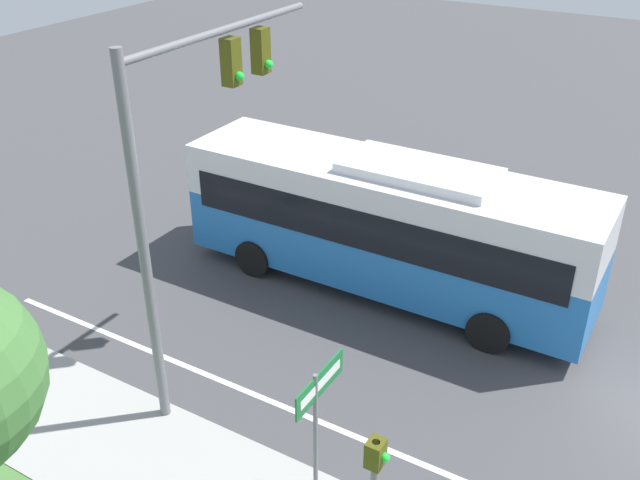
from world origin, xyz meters
TOP-DOWN VIEW (x-y plane):
  - bus at (1.60, 7.44)m, footprint 2.76×10.46m
  - signal_gantry at (-3.57, 9.06)m, footprint 5.41×0.41m
  - street_sign at (-5.33, 5.33)m, footprint 1.44×0.08m

SIDE VIEW (x-z plane):
  - bus at x=1.60m, z-range 0.17..3.75m
  - street_sign at x=-5.33m, z-range 0.63..3.53m
  - signal_gantry at x=-3.57m, z-range 1.48..8.91m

